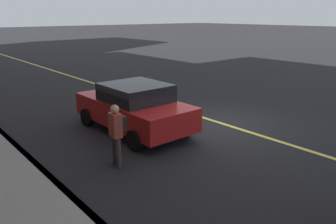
{
  "coord_description": "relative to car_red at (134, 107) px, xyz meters",
  "views": [
    {
      "loc": [
        -7.23,
        8.57,
        3.66
      ],
      "look_at": [
        -1.02,
        3.32,
        1.28
      ],
      "focal_mm": 35.77,
      "sensor_mm": 36.0,
      "label": 1
    }
  ],
  "objects": [
    {
      "name": "ground",
      "position": [
        -1.37,
        -2.72,
        -0.79
      ],
      "size": [
        200.0,
        200.0,
        0.0
      ],
      "primitive_type": "plane",
      "color": "black"
    },
    {
      "name": "lane_stripe_center",
      "position": [
        -1.37,
        -2.72,
        -0.79
      ],
      "size": [
        80.0,
        0.16,
        0.01
      ],
      "primitive_type": "cube",
      "color": "#D8CC4C",
      "rests_on": "ground"
    },
    {
      "name": "pedestrian_with_backpack",
      "position": [
        -1.92,
        1.84,
        0.12
      ],
      "size": [
        0.41,
        0.4,
        1.59
      ],
      "color": "#383838",
      "rests_on": "ground"
    },
    {
      "name": "car_red",
      "position": [
        0.0,
        0.0,
        0.0
      ],
      "size": [
        4.27,
        2.11,
        1.57
      ],
      "color": "red",
      "rests_on": "ground"
    },
    {
      "name": "curb_edge",
      "position": [
        -1.37,
        3.48,
        -0.72
      ],
      "size": [
        80.0,
        0.16,
        0.15
      ],
      "primitive_type": "cube",
      "color": "slate",
      "rests_on": "ground"
    }
  ]
}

